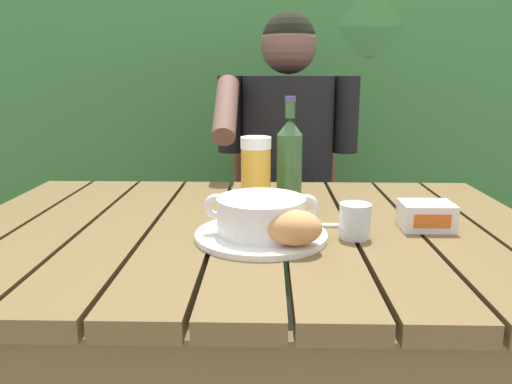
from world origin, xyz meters
name	(u,v)px	position (x,y,z in m)	size (l,w,h in m)	color
dining_table	(250,266)	(0.00, 0.00, 0.64)	(1.25, 0.86, 0.74)	brown
hedge_backdrop	(279,77)	(0.09, 1.54, 1.03)	(3.57, 0.94, 2.41)	#3B7438
chair_near_diner	(285,225)	(0.11, 0.87, 0.46)	(0.43, 0.43, 0.94)	brown
person_eating	(287,167)	(0.10, 0.67, 0.74)	(0.48, 0.47, 1.26)	black
serving_plate	(261,235)	(0.02, -0.09, 0.74)	(0.26, 0.26, 0.01)	white
soup_bowl	(261,214)	(0.02, -0.09, 0.79)	(0.22, 0.17, 0.08)	white
bread_roll	(293,227)	(0.08, -0.16, 0.78)	(0.12, 0.09, 0.07)	tan
beer_glass	(256,175)	(0.01, 0.10, 0.82)	(0.07, 0.07, 0.18)	gold
beer_bottle	(289,161)	(0.09, 0.16, 0.85)	(0.06, 0.06, 0.27)	#365E2F
water_glass_small	(355,221)	(0.21, -0.08, 0.77)	(0.06, 0.06, 0.07)	silver
butter_tub	(426,216)	(0.37, -0.02, 0.76)	(0.11, 0.08, 0.06)	white
table_knife	(319,225)	(0.15, -0.01, 0.74)	(0.14, 0.02, 0.01)	silver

